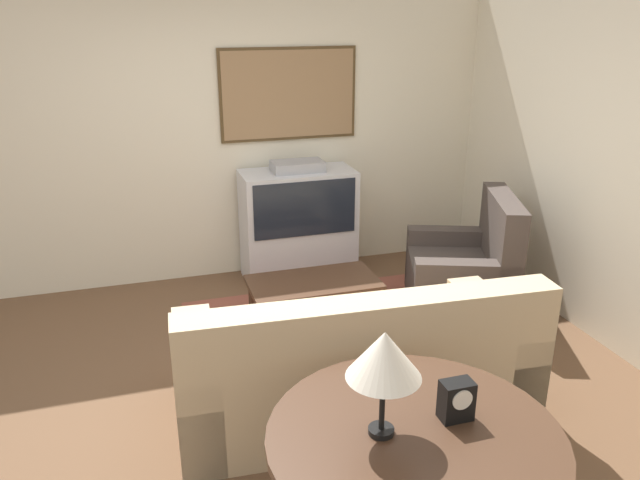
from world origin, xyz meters
name	(u,v)px	position (x,y,z in m)	size (l,w,h in m)	color
ground_plane	(263,395)	(0.00, 0.00, 0.00)	(12.00, 12.00, 0.00)	brown
wall_back	(209,132)	(0.01, 2.13, 1.36)	(12.00, 0.10, 2.70)	beige
wall_right	(626,167)	(2.63, 0.00, 1.35)	(0.06, 12.00, 2.70)	beige
area_rug	(331,331)	(0.69, 0.69, 0.01)	(2.16, 1.68, 0.01)	brown
tv	(298,224)	(0.74, 1.81, 0.53)	(1.02, 0.49, 1.11)	silver
couch	(355,368)	(0.51, -0.34, 0.31)	(2.21, 1.09, 0.92)	#CCB289
armchair	(465,274)	(1.88, 0.75, 0.32)	(1.08, 1.15, 0.99)	#473D38
coffee_table	(314,286)	(0.57, 0.75, 0.38)	(0.99, 0.53, 0.43)	#472D1E
console_table	(415,446)	(0.35, -1.50, 0.67)	(1.26, 1.26, 0.73)	#472D1E
table_lamp	(384,356)	(0.21, -1.45, 1.10)	(0.31, 0.31, 0.48)	black
mantel_clock	(456,400)	(0.56, -1.45, 0.82)	(0.14, 0.10, 0.18)	black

